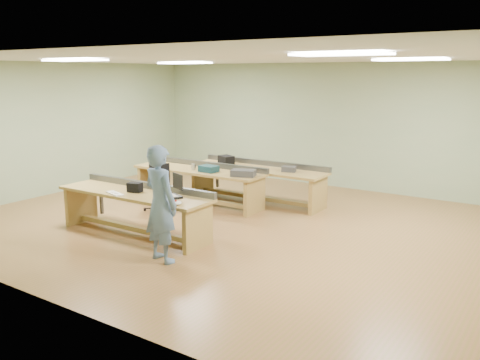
% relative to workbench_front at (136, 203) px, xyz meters
% --- Properties ---
extents(floor, '(10.00, 10.00, 0.00)m').
position_rel_workbench_front_xyz_m(floor, '(1.18, 1.47, -0.56)').
color(floor, brown).
rests_on(floor, ground).
extents(ceiling, '(10.00, 10.00, 0.00)m').
position_rel_workbench_front_xyz_m(ceiling, '(1.18, 1.47, 2.44)').
color(ceiling, silver).
rests_on(ceiling, wall_back).
extents(wall_back, '(10.00, 0.04, 3.00)m').
position_rel_workbench_front_xyz_m(wall_back, '(1.18, 5.47, 0.94)').
color(wall_back, '#95A57D').
rests_on(wall_back, floor).
extents(wall_front, '(10.00, 0.04, 3.00)m').
position_rel_workbench_front_xyz_m(wall_front, '(1.18, -2.53, 0.94)').
color(wall_front, '#95A57D').
rests_on(wall_front, floor).
extents(wall_left, '(0.04, 8.00, 3.00)m').
position_rel_workbench_front_xyz_m(wall_left, '(-3.82, 1.47, 0.94)').
color(wall_left, '#95A57D').
rests_on(wall_left, floor).
extents(fluor_panels, '(6.20, 3.50, 0.03)m').
position_rel_workbench_front_xyz_m(fluor_panels, '(1.18, 1.47, 2.41)').
color(fluor_panels, white).
rests_on(fluor_panels, ceiling).
extents(workbench_front, '(2.96, 0.83, 0.86)m').
position_rel_workbench_front_xyz_m(workbench_front, '(0.00, 0.00, 0.00)').
color(workbench_front, '#A08243').
rests_on(workbench_front, floor).
extents(workbench_mid, '(3.02, 0.83, 0.86)m').
position_rel_workbench_front_xyz_m(workbench_mid, '(-0.41, 2.29, 0.00)').
color(workbench_mid, '#A08243').
rests_on(workbench_mid, floor).
extents(workbench_back, '(3.13, 0.86, 0.86)m').
position_rel_workbench_front_xyz_m(workbench_back, '(0.53, 3.11, 0.00)').
color(workbench_back, '#A08243').
rests_on(workbench_back, floor).
extents(person, '(0.71, 0.54, 1.74)m').
position_rel_workbench_front_xyz_m(person, '(1.25, -0.72, 0.31)').
color(person, slate).
rests_on(person, floor).
extents(laptop_base, '(0.40, 0.37, 0.04)m').
position_rel_workbench_front_xyz_m(laptop_base, '(0.79, 0.03, 0.21)').
color(laptop_base, black).
rests_on(laptop_base, workbench_front).
extents(laptop_screen, '(0.31, 0.13, 0.26)m').
position_rel_workbench_front_xyz_m(laptop_screen, '(0.84, 0.15, 0.45)').
color(laptop_screen, black).
rests_on(laptop_screen, laptop_base).
extents(keyboard, '(0.44, 0.25, 0.02)m').
position_rel_workbench_front_xyz_m(keyboard, '(-0.15, -0.32, 0.20)').
color(keyboard, silver).
rests_on(keyboard, workbench_front).
extents(trackball_mouse, '(0.13, 0.15, 0.06)m').
position_rel_workbench_front_xyz_m(trackball_mouse, '(1.18, -0.27, 0.22)').
color(trackball_mouse, white).
rests_on(trackball_mouse, workbench_front).
extents(camera_bag, '(0.27, 0.20, 0.16)m').
position_rel_workbench_front_xyz_m(camera_bag, '(0.00, -0.01, 0.27)').
color(camera_bag, black).
rests_on(camera_bag, workbench_front).
extents(task_chair, '(0.67, 0.67, 0.96)m').
position_rel_workbench_front_xyz_m(task_chair, '(-0.78, 1.35, -0.21)').
color(task_chair, black).
rests_on(task_chair, floor).
extents(parts_bin_teal, '(0.38, 0.30, 0.13)m').
position_rel_workbench_front_xyz_m(parts_bin_teal, '(-0.06, 2.16, 0.26)').
color(parts_bin_teal, '#12333C').
rests_on(parts_bin_teal, workbench_mid).
extents(parts_bin_grey, '(0.54, 0.43, 0.13)m').
position_rel_workbench_front_xyz_m(parts_bin_grey, '(0.78, 2.18, 0.26)').
color(parts_bin_grey, '#343436').
rests_on(parts_bin_grey, workbench_mid).
extents(mug, '(0.11, 0.11, 0.09)m').
position_rel_workbench_front_xyz_m(mug, '(-0.51, 2.21, 0.23)').
color(mug, '#343436').
rests_on(mug, workbench_mid).
extents(drinks_can, '(0.07, 0.07, 0.13)m').
position_rel_workbench_front_xyz_m(drinks_can, '(-0.48, 2.15, 0.25)').
color(drinks_can, silver).
rests_on(drinks_can, workbench_mid).
extents(storage_box_back, '(0.41, 0.36, 0.20)m').
position_rel_workbench_front_xyz_m(storage_box_back, '(-0.27, 3.06, 0.29)').
color(storage_box_back, black).
rests_on(storage_box_back, workbench_back).
extents(tray_back, '(0.33, 0.28, 0.11)m').
position_rel_workbench_front_xyz_m(tray_back, '(1.31, 3.08, 0.25)').
color(tray_back, '#343436').
rests_on(tray_back, workbench_back).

